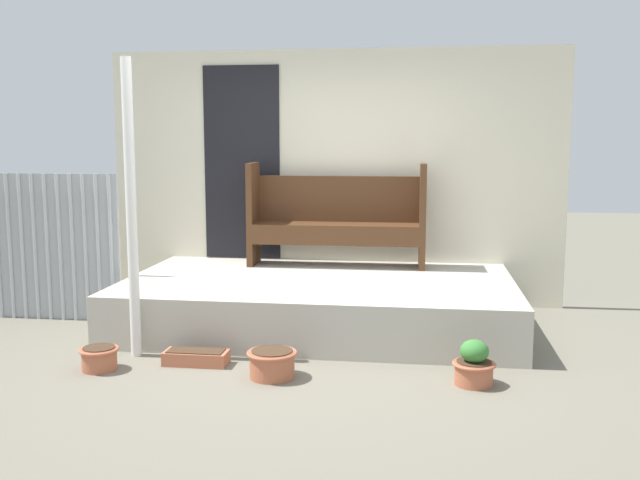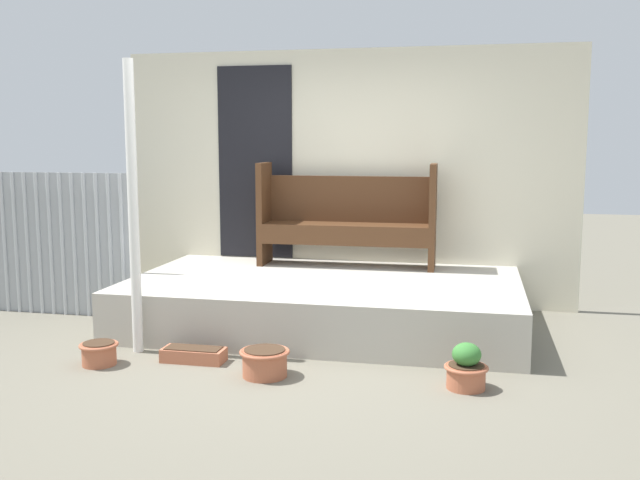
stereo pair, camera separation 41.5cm
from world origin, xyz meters
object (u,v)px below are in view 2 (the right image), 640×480
(support_post, at_px, (133,209))
(flower_pot_right, at_px, (466,369))
(flower_pot_middle, at_px, (265,361))
(planter_box_rect, at_px, (194,355))
(flower_pot_left, at_px, (99,352))
(bench, at_px, (347,215))

(support_post, height_order, flower_pot_right, support_post)
(flower_pot_middle, xyz_separation_m, planter_box_rect, (-0.63, 0.21, -0.06))
(flower_pot_right, relative_size, planter_box_rect, 0.66)
(flower_pot_left, bearing_deg, flower_pot_right, 1.23)
(planter_box_rect, bearing_deg, flower_pot_middle, -18.72)
(support_post, height_order, planter_box_rect, support_post)
(bench, xyz_separation_m, flower_pot_left, (-1.51, -2.20, -0.85))
(flower_pot_middle, bearing_deg, support_post, 162.46)
(bench, bearing_deg, flower_pot_right, -61.42)
(flower_pot_left, distance_m, planter_box_rect, 0.71)
(support_post, distance_m, bench, 2.29)
(bench, height_order, flower_pot_left, bench)
(support_post, xyz_separation_m, planter_box_rect, (0.54, -0.16, -1.10))
(flower_pot_left, xyz_separation_m, planter_box_rect, (0.67, 0.23, -0.04))
(bench, relative_size, flower_pot_middle, 4.82)
(bench, relative_size, flower_pot_left, 5.97)
(planter_box_rect, bearing_deg, bench, 66.89)
(bench, distance_m, flower_pot_middle, 2.35)
(flower_pot_left, relative_size, flower_pot_right, 0.91)
(support_post, relative_size, bench, 1.31)
(flower_pot_right, bearing_deg, planter_box_rect, 175.35)
(bench, distance_m, flower_pot_left, 2.80)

